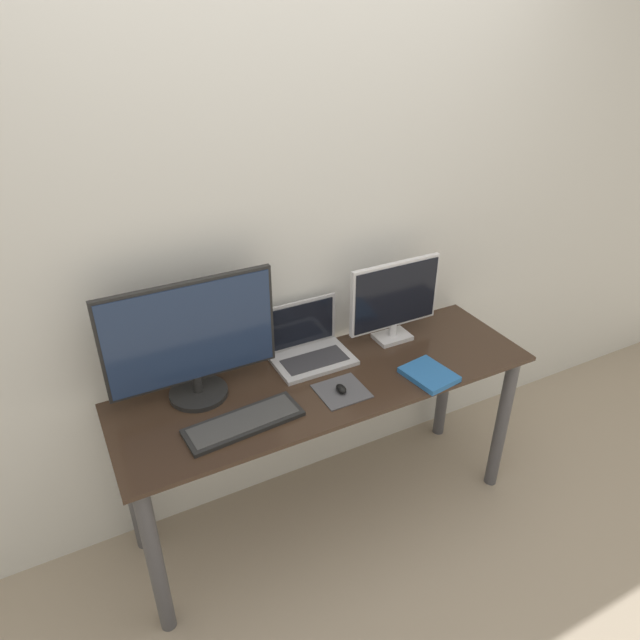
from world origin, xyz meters
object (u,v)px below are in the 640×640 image
object	(u,v)px
monitor_left	(192,340)
monitor_right	(395,299)
laptop	(309,345)
book	(429,375)
keyboard	(244,422)
mouse	(341,389)

from	to	relation	value
monitor_left	monitor_right	xyz separation A→B (m)	(0.92, 0.00, -0.05)
laptop	book	size ratio (longest dim) A/B	1.48
monitor_left	keyboard	xyz separation A→B (m)	(0.10, -0.25, -0.25)
monitor_left	keyboard	world-z (taller)	monitor_left
keyboard	mouse	world-z (taller)	mouse
laptop	mouse	world-z (taller)	laptop
monitor_left	mouse	world-z (taller)	monitor_left
laptop	book	distance (m)	0.53
laptop	book	xyz separation A→B (m)	(0.37, -0.37, -0.05)
book	mouse	bearing A→B (deg)	169.00
monitor_left	book	size ratio (longest dim) A/B	2.88
monitor_right	laptop	world-z (taller)	monitor_right
monitor_left	keyboard	bearing A→B (deg)	-69.22
monitor_right	book	size ratio (longest dim) A/B	1.94
monitor_right	mouse	world-z (taller)	monitor_right
monitor_right	book	world-z (taller)	monitor_right
laptop	keyboard	world-z (taller)	laptop
laptop	mouse	bearing A→B (deg)	-91.20
keyboard	monitor_right	bearing A→B (deg)	16.96
monitor_left	laptop	xyz separation A→B (m)	(0.51, 0.05, -0.20)
book	monitor_left	bearing A→B (deg)	159.89
monitor_right	keyboard	bearing A→B (deg)	-163.04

